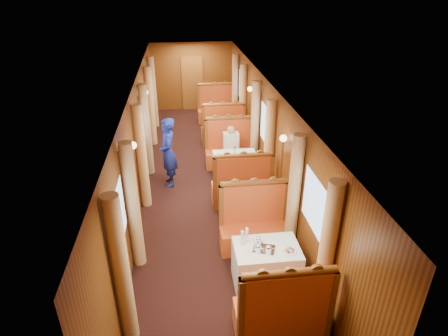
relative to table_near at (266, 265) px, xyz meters
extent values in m
cube|color=brown|center=(-0.75, 9.47, 0.62)|extent=(0.80, 0.04, 2.00)
cube|color=white|center=(0.00, 0.00, 0.00)|extent=(1.05, 0.72, 0.75)
cube|color=#B42714|center=(0.00, -0.95, -0.15)|extent=(1.30, 0.55, 0.45)
cube|color=#B42714|center=(0.00, -1.17, 0.48)|extent=(1.30, 0.12, 0.80)
cylinder|color=brown|center=(0.00, -1.17, 0.92)|extent=(1.23, 0.10, 0.10)
cube|color=#B42714|center=(0.00, 0.95, -0.15)|extent=(1.30, 0.55, 0.45)
cube|color=#B42714|center=(0.00, 1.17, 0.48)|extent=(1.30, 0.12, 0.80)
cylinder|color=brown|center=(0.00, 1.17, 0.92)|extent=(1.23, 0.10, 0.10)
cube|color=white|center=(0.00, 3.50, 0.00)|extent=(1.05, 0.72, 0.75)
cube|color=#B42714|center=(0.00, 2.55, -0.15)|extent=(1.30, 0.55, 0.45)
cube|color=#B42714|center=(0.00, 2.33, 0.48)|extent=(1.30, 0.12, 0.80)
cylinder|color=brown|center=(0.00, 2.33, 0.92)|extent=(1.23, 0.10, 0.10)
cube|color=#B42714|center=(0.00, 4.45, -0.15)|extent=(1.30, 0.55, 0.45)
cube|color=#B42714|center=(0.00, 4.67, 0.48)|extent=(1.30, 0.12, 0.80)
cylinder|color=brown|center=(0.00, 4.67, 0.92)|extent=(1.23, 0.10, 0.10)
cube|color=white|center=(0.00, 7.00, 0.00)|extent=(1.05, 0.72, 0.75)
cube|color=#B42714|center=(0.00, 6.05, -0.15)|extent=(1.30, 0.55, 0.45)
cube|color=#B42714|center=(0.00, 5.83, 0.48)|extent=(1.30, 0.12, 0.80)
cylinder|color=brown|center=(0.00, 5.83, 0.92)|extent=(1.23, 0.10, 0.10)
cube|color=#B42714|center=(0.00, 7.95, -0.15)|extent=(1.30, 0.55, 0.45)
cube|color=#B42714|center=(0.00, 8.16, 0.48)|extent=(1.30, 0.12, 0.80)
cylinder|color=brown|center=(0.00, 8.16, 0.92)|extent=(1.23, 0.10, 0.10)
cube|color=silver|center=(-0.06, -0.04, 0.38)|extent=(0.41, 0.36, 0.01)
cylinder|color=white|center=(0.33, -0.14, 0.38)|extent=(0.22, 0.22, 0.01)
cylinder|color=white|center=(-0.39, 0.12, 0.42)|extent=(0.08, 0.08, 0.08)
cylinder|color=white|center=(-0.39, 0.12, 0.55)|extent=(0.05, 0.05, 0.18)
cylinder|color=white|center=(-0.30, 0.18, 0.42)|extent=(0.08, 0.08, 0.08)
cylinder|color=white|center=(-0.30, 0.18, 0.55)|extent=(0.05, 0.05, 0.18)
cylinder|color=silver|center=(-0.02, 3.46, 0.45)|extent=(0.06, 0.06, 0.14)
cylinder|color=silver|center=(0.03, 7.01, 0.45)|extent=(0.06, 0.06, 0.14)
cylinder|color=tan|center=(-2.13, -0.78, 0.80)|extent=(0.22, 0.22, 2.35)
cylinder|color=tan|center=(-2.13, 0.78, 0.80)|extent=(0.22, 0.22, 2.35)
cylinder|color=tan|center=(0.63, -0.78, 0.80)|extent=(0.22, 0.22, 2.35)
cylinder|color=tan|center=(0.63, 0.78, 0.80)|extent=(0.22, 0.22, 2.35)
cylinder|color=tan|center=(-2.13, 2.72, 0.80)|extent=(0.22, 0.22, 2.35)
cylinder|color=tan|center=(-2.13, 4.28, 0.80)|extent=(0.22, 0.22, 2.35)
cylinder|color=tan|center=(0.63, 2.72, 0.80)|extent=(0.22, 0.22, 2.35)
cylinder|color=tan|center=(0.63, 4.28, 0.80)|extent=(0.22, 0.22, 2.35)
cylinder|color=tan|center=(-2.13, 6.22, 0.80)|extent=(0.22, 0.22, 2.35)
cylinder|color=tan|center=(-2.13, 7.78, 0.80)|extent=(0.22, 0.22, 2.35)
cylinder|color=tan|center=(0.63, 6.22, 0.80)|extent=(0.22, 0.22, 2.35)
cylinder|color=tan|center=(0.63, 7.78, 0.80)|extent=(0.22, 0.22, 2.35)
cylinder|color=#BF8C3F|center=(-2.15, 1.75, 0.55)|extent=(0.04, 0.04, 1.85)
sphere|color=#FFD18C|center=(-2.15, 1.75, 1.50)|extent=(0.14, 0.14, 0.14)
cylinder|color=#BF8C3F|center=(0.65, 1.75, 0.55)|extent=(0.04, 0.04, 1.85)
sphere|color=#FFD18C|center=(0.65, 1.75, 1.50)|extent=(0.14, 0.14, 0.14)
cylinder|color=#BF8C3F|center=(-2.15, 5.25, 0.55)|extent=(0.04, 0.04, 1.85)
sphere|color=#FFD18C|center=(-2.15, 5.25, 1.50)|extent=(0.14, 0.14, 0.14)
cylinder|color=#BF8C3F|center=(0.65, 5.25, 0.55)|extent=(0.04, 0.04, 1.85)
sphere|color=#FFD18C|center=(0.65, 5.25, 1.50)|extent=(0.14, 0.14, 0.14)
imported|color=navy|center=(-1.60, 3.60, 0.48)|extent=(0.47, 0.66, 1.71)
cube|color=beige|center=(0.00, 4.26, 0.38)|extent=(0.40, 0.24, 0.55)
sphere|color=tan|center=(0.00, 4.26, 0.74)|extent=(0.20, 0.20, 0.20)
cube|color=beige|center=(0.00, 4.09, 0.15)|extent=(0.36, 0.30, 0.14)
camera|label=1|loc=(-1.25, -4.62, 4.23)|focal=30.00mm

